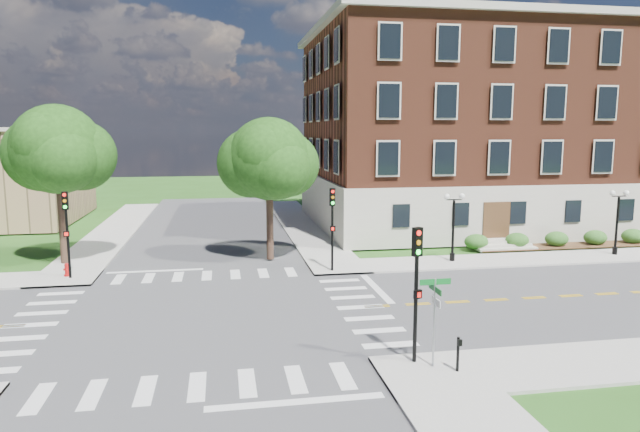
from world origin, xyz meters
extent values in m
plane|color=#265016|center=(0.00, 0.00, 0.00)|extent=(160.00, 160.00, 0.00)
cube|color=#3D3D3F|center=(0.00, 0.00, 0.01)|extent=(90.00, 12.00, 0.01)
cube|color=#3D3D3F|center=(0.00, 0.00, 0.01)|extent=(12.00, 90.00, 0.01)
cube|color=#9E9B93|center=(23.00, 7.75, 0.06)|extent=(34.00, 3.50, 0.12)
cube|color=#9E9B93|center=(7.75, 23.00, 0.06)|extent=(3.50, 34.00, 0.12)
cube|color=#9E9B93|center=(-7.75, 23.00, 0.06)|extent=(3.50, 34.00, 0.12)
cube|color=silver|center=(8.80, 3.00, 0.00)|extent=(0.40, 5.50, 0.00)
cube|color=#B1AA9C|center=(24.00, 22.00, 2.22)|extent=(30.00, 20.00, 4.20)
cube|color=brown|center=(24.00, 22.00, 10.22)|extent=(29.55, 19.70, 11.80)
cube|color=#B1AA9C|center=(24.00, 22.00, 16.37)|extent=(30.60, 20.60, 0.50)
cube|color=#472D19|center=(20.00, 11.96, 1.82)|extent=(2.00, 0.10, 2.80)
cylinder|color=#312218|center=(-8.67, 11.46, 2.26)|extent=(0.44, 0.44, 4.28)
sphere|color=#183A10|center=(-8.67, 11.46, 7.07)|extent=(5.35, 5.35, 5.35)
cylinder|color=#312218|center=(3.89, 10.39, 2.01)|extent=(0.44, 0.44, 3.77)
sphere|color=#183A10|center=(3.89, 10.39, 6.45)|extent=(5.12, 5.12, 5.12)
cylinder|color=black|center=(7.49, -6.71, 2.02)|extent=(0.14, 0.14, 3.80)
cube|color=black|center=(7.49, -6.71, 4.42)|extent=(0.38, 0.33, 1.00)
cylinder|color=red|center=(7.49, -6.84, 4.75)|extent=(0.18, 0.12, 0.18)
cylinder|color=orange|center=(7.49, -6.84, 4.42)|extent=(0.18, 0.12, 0.18)
cylinder|color=#19E533|center=(7.49, -6.84, 4.09)|extent=(0.18, 0.12, 0.18)
cube|color=black|center=(7.49, -6.89, 2.62)|extent=(0.32, 0.23, 0.30)
cylinder|color=black|center=(7.18, 6.76, 2.02)|extent=(0.14, 0.14, 3.80)
cube|color=black|center=(7.18, 6.76, 4.42)|extent=(0.37, 0.31, 1.00)
cylinder|color=red|center=(7.18, 6.63, 4.75)|extent=(0.19, 0.10, 0.18)
cylinder|color=orange|center=(7.18, 6.63, 4.42)|extent=(0.19, 0.10, 0.18)
cylinder|color=#19E533|center=(7.18, 6.63, 4.09)|extent=(0.19, 0.10, 0.18)
cube|color=black|center=(7.18, 6.58, 2.62)|extent=(0.32, 0.21, 0.30)
cylinder|color=black|center=(-7.42, 7.61, 2.02)|extent=(0.14, 0.14, 3.80)
cube|color=black|center=(-7.42, 7.61, 4.42)|extent=(0.34, 0.24, 1.00)
cylinder|color=red|center=(-7.42, 7.48, 4.75)|extent=(0.18, 0.06, 0.18)
cylinder|color=orange|center=(-7.42, 7.48, 4.42)|extent=(0.18, 0.06, 0.18)
cylinder|color=#19E533|center=(-7.42, 7.48, 4.09)|extent=(0.18, 0.06, 0.18)
cube|color=black|center=(-7.42, 7.43, 2.62)|extent=(0.31, 0.14, 0.30)
cylinder|color=black|center=(15.05, 7.92, 0.37)|extent=(0.32, 0.32, 0.50)
cylinder|color=black|center=(15.05, 7.92, 2.02)|extent=(0.16, 0.16, 3.80)
cube|color=black|center=(15.05, 7.92, 3.97)|extent=(1.00, 0.06, 0.06)
sphere|color=white|center=(14.55, 7.92, 4.17)|extent=(0.36, 0.36, 0.36)
sphere|color=white|center=(15.55, 7.92, 4.17)|extent=(0.36, 0.36, 0.36)
cylinder|color=black|center=(26.33, 7.84, 0.37)|extent=(0.32, 0.32, 0.50)
cylinder|color=black|center=(26.33, 7.84, 2.02)|extent=(0.16, 0.16, 3.80)
cube|color=black|center=(26.33, 7.84, 3.97)|extent=(1.00, 0.06, 0.06)
sphere|color=white|center=(25.83, 7.84, 4.17)|extent=(0.36, 0.36, 0.36)
sphere|color=white|center=(26.83, 7.84, 4.17)|extent=(0.36, 0.36, 0.36)
cylinder|color=gray|center=(7.98, -7.20, 1.67)|extent=(0.07, 0.07, 3.10)
cube|color=#0C6020|center=(7.98, -7.20, 3.12)|extent=(1.10, 0.03, 0.20)
cube|color=#0C6020|center=(7.98, -7.20, 2.87)|extent=(0.03, 1.10, 0.20)
cube|color=silver|center=(8.03, -7.20, 2.42)|extent=(0.03, 0.75, 0.25)
cylinder|color=black|center=(8.65, -7.74, 0.72)|extent=(0.10, 0.10, 1.20)
cube|color=black|center=(8.65, -7.86, 1.17)|extent=(0.14, 0.08, 0.22)
cylinder|color=#BA0E0E|center=(-7.69, 8.02, 0.17)|extent=(0.32, 0.32, 0.10)
cylinder|color=#BA0E0E|center=(-7.69, 8.02, 0.42)|extent=(0.22, 0.22, 0.60)
sphere|color=#BA0E0E|center=(-7.69, 8.02, 0.75)|extent=(0.24, 0.24, 0.24)
cylinder|color=#BA0E0E|center=(-7.69, 8.02, 0.50)|extent=(0.35, 0.12, 0.12)
cylinder|color=#BA0E0E|center=(-7.69, 8.02, 0.50)|extent=(0.12, 0.35, 0.12)
camera|label=1|loc=(0.93, -24.95, 8.19)|focal=32.00mm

